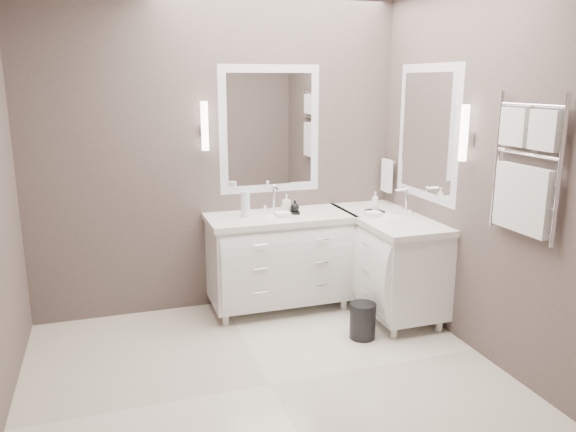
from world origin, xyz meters
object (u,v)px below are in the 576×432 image
object	(u,v)px
waste_bin	(363,321)
vanity_right	(387,257)
vanity_back	(279,255)
towel_ladder	(525,175)

from	to	relation	value
waste_bin	vanity_right	bearing A→B (deg)	45.72
vanity_back	towel_ladder	distance (m)	2.16
vanity_back	waste_bin	distance (m)	0.95
vanity_back	waste_bin	world-z (taller)	vanity_back
vanity_right	vanity_back	bearing A→B (deg)	159.62
vanity_back	vanity_right	xyz separation A→B (m)	(0.88, -0.33, 0.00)
vanity_right	waste_bin	size ratio (longest dim) A/B	4.38
vanity_back	towel_ladder	xyz separation A→B (m)	(1.10, -1.63, 0.91)
vanity_right	waste_bin	world-z (taller)	vanity_right
vanity_back	waste_bin	size ratio (longest dim) A/B	4.38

